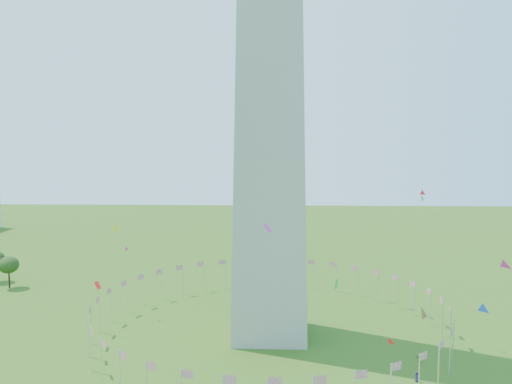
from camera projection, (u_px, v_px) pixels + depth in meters
flag_ring at (269, 316)px, 116.13m from camera, size 80.24×80.24×9.00m
kites_aloft at (373, 288)px, 88.16m from camera, size 97.23×76.72×31.74m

